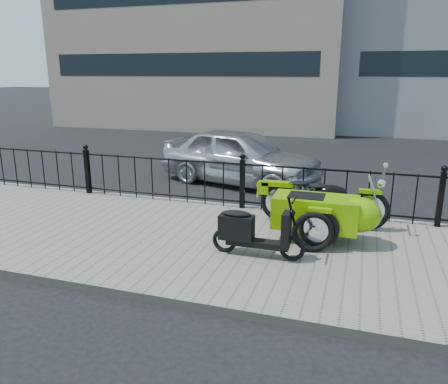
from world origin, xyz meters
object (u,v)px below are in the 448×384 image
(scooter, at_px, (251,232))
(sedan_car, at_px, (240,156))
(spare_tire, at_px, (313,232))
(motorcycle_sidecar, at_px, (328,210))

(scooter, bearing_deg, sedan_car, 107.84)
(spare_tire, bearing_deg, scooter, -154.62)
(motorcycle_sidecar, xyz_separation_m, scooter, (-0.98, -1.01, -0.11))
(sedan_car, bearing_deg, motorcycle_sidecar, -129.36)
(motorcycle_sidecar, bearing_deg, sedan_car, 125.05)
(scooter, relative_size, sedan_car, 0.34)
(motorcycle_sidecar, height_order, sedan_car, sedan_car)
(scooter, relative_size, spare_tire, 2.20)
(scooter, height_order, sedan_car, sedan_car)
(motorcycle_sidecar, relative_size, scooter, 1.66)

